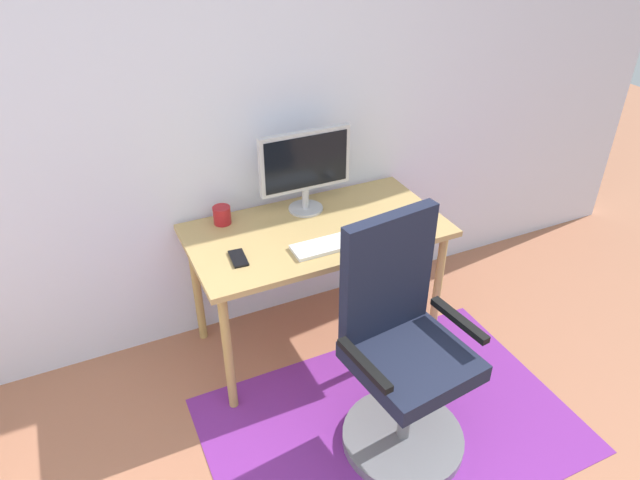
% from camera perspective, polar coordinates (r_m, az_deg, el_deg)
% --- Properties ---
extents(wall_back, '(6.00, 0.10, 2.60)m').
position_cam_1_polar(wall_back, '(2.82, -13.70, 12.93)').
color(wall_back, silver).
rests_on(wall_back, ground).
extents(area_rug, '(1.69, 1.13, 0.01)m').
position_cam_1_polar(area_rug, '(2.88, 7.04, -17.74)').
color(area_rug, '#732786').
rests_on(area_rug, ground).
extents(desk, '(1.28, 0.67, 0.72)m').
position_cam_1_polar(desk, '(2.90, -0.31, -0.09)').
color(desk, tan).
rests_on(desk, ground).
extents(monitor, '(0.48, 0.18, 0.43)m').
position_cam_1_polar(monitor, '(2.90, -1.48, 7.47)').
color(monitor, '#B2B2B7').
rests_on(monitor, desk).
extents(keyboard, '(0.43, 0.13, 0.02)m').
position_cam_1_polar(keyboard, '(2.73, 1.58, -0.29)').
color(keyboard, white).
rests_on(keyboard, desk).
extents(computer_mouse, '(0.06, 0.10, 0.03)m').
position_cam_1_polar(computer_mouse, '(2.87, 6.54, 1.49)').
color(computer_mouse, white).
rests_on(computer_mouse, desk).
extents(coffee_cup, '(0.09, 0.09, 0.09)m').
position_cam_1_polar(coffee_cup, '(2.92, -9.69, 2.44)').
color(coffee_cup, maroon).
rests_on(coffee_cup, desk).
extents(cell_phone, '(0.08, 0.14, 0.01)m').
position_cam_1_polar(cell_phone, '(2.65, -8.10, -1.79)').
color(cell_phone, black).
rests_on(cell_phone, desk).
extents(office_chair, '(0.57, 0.55, 1.11)m').
position_cam_1_polar(office_chair, '(2.53, 8.07, -12.01)').
color(office_chair, slate).
rests_on(office_chair, ground).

